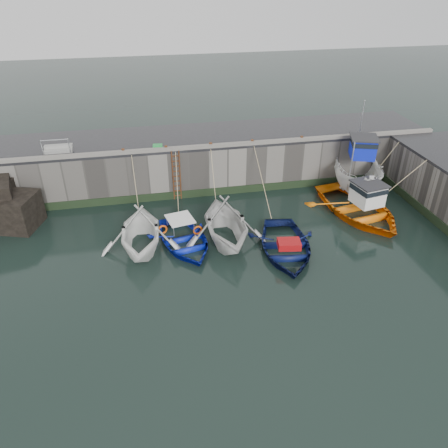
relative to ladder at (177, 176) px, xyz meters
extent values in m
plane|color=black|center=(2.00, -9.91, -1.59)|extent=(120.00, 120.00, 0.00)
cube|color=slate|center=(2.00, 2.59, -0.09)|extent=(30.00, 5.00, 3.00)
cube|color=black|center=(2.00, 2.59, 1.49)|extent=(30.00, 5.00, 0.16)
cube|color=slate|center=(2.00, 0.24, 1.67)|extent=(30.00, 0.30, 0.20)
cube|color=black|center=(2.00, 0.05, -1.34)|extent=(30.00, 0.08, 0.50)
cube|color=black|center=(-9.20, -1.51, -0.64)|extent=(2.96, 2.83, 1.90)
cone|color=#2D591E|center=(-9.50, -1.71, 0.09)|extent=(0.44, 0.44, 0.45)
cylinder|color=#3F1E0F|center=(-0.22, 0.01, 0.01)|extent=(0.07, 0.07, 3.20)
cylinder|color=#3F1E0F|center=(0.22, 0.01, 0.01)|extent=(0.07, 0.07, 3.20)
cube|color=#3F1E0F|center=(0.00, -0.01, -1.34)|extent=(0.44, 0.06, 0.05)
cube|color=#3F1E0F|center=(0.00, -0.01, -1.01)|extent=(0.44, 0.06, 0.05)
cube|color=#3F1E0F|center=(0.00, -0.01, -0.68)|extent=(0.44, 0.06, 0.05)
cube|color=#3F1E0F|center=(0.00, -0.01, -0.35)|extent=(0.44, 0.06, 0.05)
cube|color=#3F1E0F|center=(0.00, -0.01, -0.02)|extent=(0.44, 0.06, 0.05)
cube|color=#3F1E0F|center=(0.00, -0.01, 0.31)|extent=(0.44, 0.06, 0.05)
cube|color=#3F1E0F|center=(0.00, -0.01, 0.64)|extent=(0.44, 0.06, 0.05)
cube|color=#3F1E0F|center=(0.00, -0.01, 0.97)|extent=(0.44, 0.06, 0.05)
cube|color=#3F1E0F|center=(0.00, -0.01, 1.30)|extent=(0.44, 0.06, 0.05)
imported|color=white|center=(-2.43, -5.08, -1.59)|extent=(4.69, 5.33, 2.65)
imported|color=#0C1EB4|center=(-0.23, -5.20, -1.59)|extent=(4.40, 5.47, 1.01)
imported|color=silver|center=(1.97, -5.27, -1.59)|extent=(4.71, 5.43, 2.82)
imported|color=#0A1344|center=(4.78, -6.87, -1.59)|extent=(4.55, 5.81, 1.10)
imported|color=white|center=(11.50, -0.84, -0.52)|extent=(4.96, 7.85, 2.84)
cube|color=#0C1DC2|center=(11.31, -1.41, 1.50)|extent=(1.80, 1.87, 1.20)
cube|color=black|center=(11.31, -1.41, 1.85)|extent=(1.88, 1.94, 0.28)
cube|color=#262628|center=(11.31, -1.41, 2.14)|extent=(2.06, 2.12, 0.08)
cylinder|color=#A5A8AD|center=(11.88, 0.29, 2.40)|extent=(0.08, 0.08, 3.00)
imported|color=orange|center=(10.18, -3.99, -1.26)|extent=(5.81, 7.31, 1.36)
cube|color=white|center=(10.29, -4.58, 0.02)|extent=(1.65, 1.73, 1.20)
cube|color=black|center=(10.29, -4.58, 0.37)|extent=(1.72, 1.80, 0.28)
cube|color=#262628|center=(10.29, -4.58, 0.66)|extent=(1.88, 1.96, 0.08)
cylinder|color=#A5A8AD|center=(9.96, -2.81, 0.92)|extent=(0.08, 0.08, 3.00)
cube|color=#1A8F38|center=(-0.97, 0.57, 1.72)|extent=(0.59, 0.42, 0.30)
cylinder|color=#A5A8AD|center=(-7.50, 0.69, 2.07)|extent=(0.05, 0.05, 1.00)
cylinder|color=#A5A8AD|center=(-6.00, 0.69, 2.07)|extent=(0.05, 0.05, 1.00)
cylinder|color=#A5A8AD|center=(-6.75, 0.69, 2.53)|extent=(1.50, 0.05, 0.05)
cube|color=gray|center=(-6.75, 1.19, 1.66)|extent=(1.60, 0.35, 0.18)
cube|color=gray|center=(-6.75, 1.54, 1.84)|extent=(1.60, 0.35, 0.18)
cylinder|color=#3F1E0F|center=(-3.00, 0.34, 1.71)|extent=(0.18, 0.18, 0.28)
cylinder|color=#3F1E0F|center=(-0.50, 0.34, 1.71)|extent=(0.18, 0.18, 0.28)
cylinder|color=#3F1E0F|center=(2.20, 0.34, 1.71)|extent=(0.18, 0.18, 0.28)
cylinder|color=#3F1E0F|center=(4.80, 0.34, 1.71)|extent=(0.18, 0.18, 0.28)
cylinder|color=#3F1E0F|center=(8.00, 0.34, 1.71)|extent=(0.18, 0.18, 0.28)
camera|label=1|loc=(-1.95, -24.44, 11.19)|focal=35.00mm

